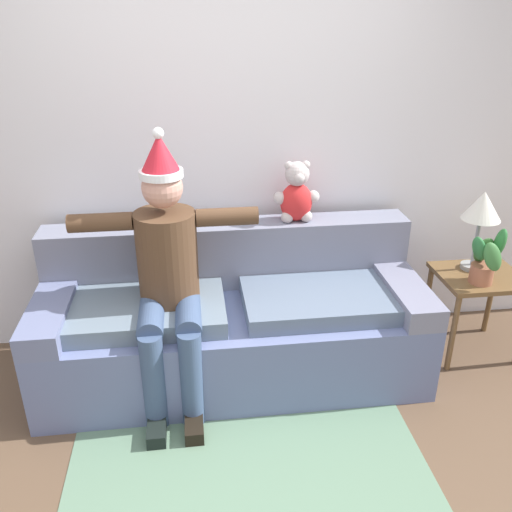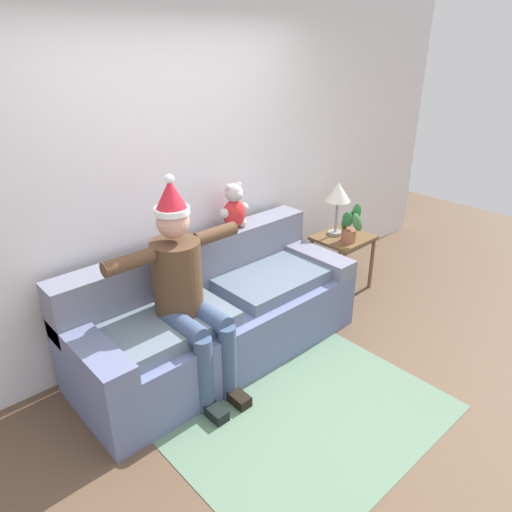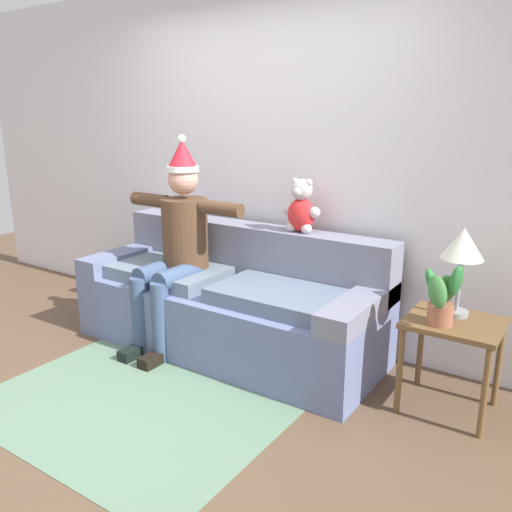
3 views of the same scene
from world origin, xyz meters
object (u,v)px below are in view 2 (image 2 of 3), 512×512
object	(u,v)px
couch	(216,314)
teddy_bear	(234,208)
potted_plant	(351,225)
side_table	(343,245)
table_lamp	(338,194)
person_seated	(186,287)

from	to	relation	value
couch	teddy_bear	xyz separation A→B (m)	(0.43, 0.26, 0.71)
couch	potted_plant	xyz separation A→B (m)	(1.53, -0.10, 0.38)
couch	side_table	world-z (taller)	couch
couch	side_table	size ratio (longest dim) A/B	4.06
table_lamp	potted_plant	size ratio (longest dim) A/B	1.43
side_table	couch	bearing A→B (deg)	-179.72
table_lamp	potted_plant	xyz separation A→B (m)	(-0.04, -0.20, -0.24)
side_table	table_lamp	world-z (taller)	table_lamp
couch	table_lamp	bearing A→B (deg)	3.61
person_seated	couch	bearing A→B (deg)	24.48
potted_plant	teddy_bear	bearing A→B (deg)	161.46
potted_plant	person_seated	bearing A→B (deg)	-178.12
potted_plant	table_lamp	bearing A→B (deg)	79.36
teddy_bear	couch	bearing A→B (deg)	-148.33
table_lamp	potted_plant	world-z (taller)	table_lamp
person_seated	potted_plant	xyz separation A→B (m)	(1.89, 0.06, -0.07)
couch	table_lamp	distance (m)	1.69
side_table	table_lamp	xyz separation A→B (m)	(-0.02, 0.09, 0.50)
table_lamp	couch	bearing A→B (deg)	-176.39
couch	person_seated	xyz separation A→B (m)	(-0.36, -0.17, 0.45)
side_table	person_seated	bearing A→B (deg)	-174.90
person_seated	potted_plant	bearing A→B (deg)	1.88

